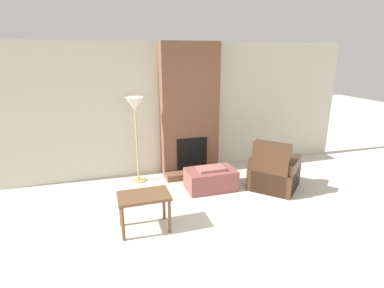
{
  "coord_description": "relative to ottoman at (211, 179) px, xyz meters",
  "views": [
    {
      "loc": [
        -1.69,
        -2.43,
        2.39
      ],
      "look_at": [
        0.0,
        3.01,
        0.65
      ],
      "focal_mm": 28.0,
      "sensor_mm": 36.0,
      "label": 1
    }
  ],
  "objects": [
    {
      "name": "ground_plane",
      "position": [
        -0.12,
        -2.25,
        -0.19
      ],
      "size": [
        24.0,
        24.0,
        0.0
      ],
      "primitive_type": "plane",
      "color": "beige"
    },
    {
      "name": "wall_back",
      "position": [
        -0.12,
        1.11,
        1.11
      ],
      "size": [
        7.14,
        0.06,
        2.6
      ],
      "primitive_type": "cube",
      "color": "beige",
      "rests_on": "ground_plane"
    },
    {
      "name": "fireplace",
      "position": [
        -0.12,
        0.91,
        1.05
      ],
      "size": [
        1.14,
        0.6,
        2.6
      ],
      "color": "brown",
      "rests_on": "ground_plane"
    },
    {
      "name": "ottoman",
      "position": [
        0.0,
        0.0,
        0.0
      ],
      "size": [
        0.89,
        0.54,
        0.42
      ],
      "color": "#8C4C47",
      "rests_on": "ground_plane"
    },
    {
      "name": "armchair",
      "position": [
        1.1,
        -0.31,
        0.09
      ],
      "size": [
        1.13,
        1.13,
        0.93
      ],
      "rotation": [
        0.0,
        0.0,
        2.33
      ],
      "color": "#422819",
      "rests_on": "ground_plane"
    },
    {
      "name": "side_table",
      "position": [
        -1.34,
        -0.95,
        0.26
      ],
      "size": [
        0.71,
        0.45,
        0.53
      ],
      "color": "brown",
      "rests_on": "ground_plane"
    },
    {
      "name": "floor_lamp_left",
      "position": [
        -1.21,
        0.76,
        1.21
      ],
      "size": [
        0.34,
        0.34,
        1.62
      ],
      "color": "tan",
      "rests_on": "ground_plane"
    }
  ]
}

